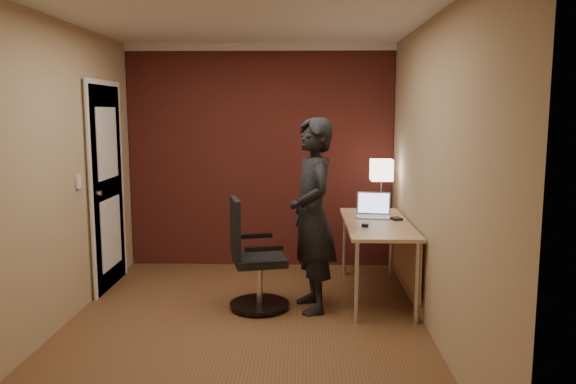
# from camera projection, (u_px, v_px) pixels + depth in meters

# --- Properties ---
(room) EXTENTS (4.00, 4.00, 4.00)m
(room) POSITION_uv_depth(u_px,v_px,m) (232.00, 149.00, 5.92)
(room) COLOR brown
(room) RESTS_ON ground
(desk) EXTENTS (0.60, 1.50, 0.73)m
(desk) POSITION_uv_depth(u_px,v_px,m) (384.00, 235.00, 5.29)
(desk) COLOR #DAB27E
(desk) RESTS_ON ground
(desk_lamp) EXTENTS (0.22, 0.22, 0.54)m
(desk_lamp) POSITION_uv_depth(u_px,v_px,m) (381.00, 171.00, 5.84)
(desk_lamp) COLOR silver
(desk_lamp) RESTS_ON desk
(laptop) EXTENTS (0.37, 0.31, 0.23)m
(laptop) POSITION_uv_depth(u_px,v_px,m) (373.00, 210.00, 5.54)
(laptop) COLOR silver
(laptop) RESTS_ON desk
(mouse) EXTENTS (0.07, 0.11, 0.03)m
(mouse) POSITION_uv_depth(u_px,v_px,m) (365.00, 225.00, 5.05)
(mouse) COLOR black
(mouse) RESTS_ON desk
(wallet) EXTENTS (0.12, 0.13, 0.02)m
(wallet) POSITION_uv_depth(u_px,v_px,m) (396.00, 219.00, 5.37)
(wallet) COLOR black
(wallet) RESTS_ON desk
(office_chair) EXTENTS (0.54, 0.61, 0.99)m
(office_chair) POSITION_uv_depth(u_px,v_px,m) (252.00, 262.00, 4.98)
(office_chair) COLOR black
(office_chair) RESTS_ON ground
(person) EXTENTS (0.55, 0.70, 1.71)m
(person) POSITION_uv_depth(u_px,v_px,m) (312.00, 215.00, 4.92)
(person) COLOR black
(person) RESTS_ON ground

